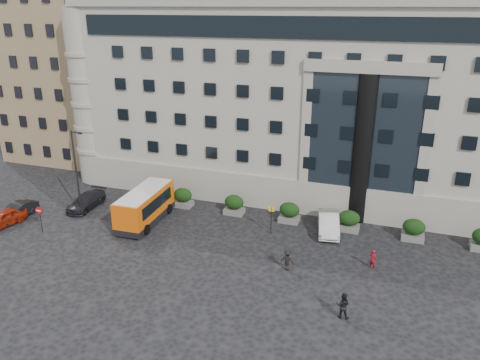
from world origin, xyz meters
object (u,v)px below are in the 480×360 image
(hedge_a, at_px, (183,197))
(hedge_d, at_px, (349,221))
(hedge_b, at_px, (234,204))
(white_taxi, at_px, (329,223))
(red_truck, at_px, (142,163))
(parked_car_d, at_px, (141,174))
(minibus, at_px, (145,205))
(hedge_e, at_px, (414,230))
(pedestrian_a, at_px, (373,259))
(pedestrian_b, at_px, (343,305))
(bus_stop_sign, at_px, (271,215))
(street_lamp, at_px, (77,170))
(pedestrian_c, at_px, (287,260))
(hedge_c, at_px, (289,212))
(parked_car_b, at_px, (17,211))
(no_entry_sign, at_px, (40,214))
(parked_car_c, at_px, (86,201))
(parked_car_a, at_px, (3,218))

(hedge_a, relative_size, hedge_d, 1.00)
(hedge_b, xyz_separation_m, hedge_d, (10.40, 0.00, 0.00))
(hedge_d, distance_m, white_taxi, 1.79)
(hedge_b, relative_size, red_truck, 0.37)
(hedge_a, xyz_separation_m, parked_car_d, (-7.50, 5.06, -0.27))
(minibus, bearing_deg, hedge_e, 8.10)
(pedestrian_a, bearing_deg, hedge_d, -42.37)
(red_truck, xyz_separation_m, white_taxi, (22.43, -7.71, -0.47))
(pedestrian_b, bearing_deg, bus_stop_sign, -52.94)
(bus_stop_sign, height_order, pedestrian_a, bus_stop_sign)
(red_truck, bearing_deg, street_lamp, -100.50)
(hedge_e, bearing_deg, pedestrian_c, -137.50)
(hedge_e, bearing_deg, street_lamp, -170.52)
(hedge_c, bearing_deg, parked_car_b, -162.60)
(hedge_e, height_order, pedestrian_c, hedge_e)
(no_entry_sign, distance_m, red_truck, 15.76)
(no_entry_sign, relative_size, pedestrian_b, 1.33)
(street_lamp, bearing_deg, pedestrian_c, -8.81)
(no_entry_sign, relative_size, parked_car_c, 0.50)
(street_lamp, bearing_deg, parked_car_b, -153.42)
(hedge_b, height_order, street_lamp, street_lamp)
(hedge_d, bearing_deg, parked_car_d, 167.63)
(bus_stop_sign, bearing_deg, hedge_c, 72.18)
(hedge_d, bearing_deg, street_lamp, -168.47)
(hedge_b, bearing_deg, pedestrian_a, -23.86)
(hedge_c, distance_m, parked_car_d, 18.60)
(hedge_a, height_order, hedge_e, same)
(hedge_d, bearing_deg, hedge_e, 0.00)
(hedge_e, xyz_separation_m, no_entry_sign, (-29.80, -8.84, 0.72))
(hedge_b, height_order, hedge_c, same)
(hedge_a, relative_size, parked_car_d, 0.39)
(no_entry_sign, height_order, parked_car_d, no_entry_sign)
(pedestrian_a, bearing_deg, minibus, 20.32)
(bus_stop_sign, xyz_separation_m, parked_car_b, (-22.50, -4.53, -1.05))
(street_lamp, distance_m, red_truck, 12.12)
(hedge_e, height_order, red_truck, red_truck)
(bus_stop_sign, relative_size, pedestrian_b, 1.45)
(parked_car_c, relative_size, parked_car_d, 0.99)
(hedge_a, xyz_separation_m, bus_stop_sign, (9.50, -2.80, 0.80))
(hedge_e, xyz_separation_m, parked_car_d, (-28.30, 5.06, -0.27))
(hedge_c, xyz_separation_m, parked_car_a, (-23.40, -8.98, -0.22))
(hedge_b, distance_m, parked_car_d, 13.68)
(parked_car_c, xyz_separation_m, pedestrian_c, (20.69, -4.60, 0.13))
(bus_stop_sign, xyz_separation_m, no_entry_sign, (-18.50, -6.04, -0.08))
(white_taxi, relative_size, pedestrian_c, 2.97)
(street_lamp, relative_size, pedestrian_a, 5.27)
(white_taxi, bearing_deg, minibus, -179.03)
(hedge_b, relative_size, no_entry_sign, 0.79)
(no_entry_sign, height_order, pedestrian_c, no_entry_sign)
(street_lamp, xyz_separation_m, pedestrian_c, (20.10, -3.12, -3.56))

